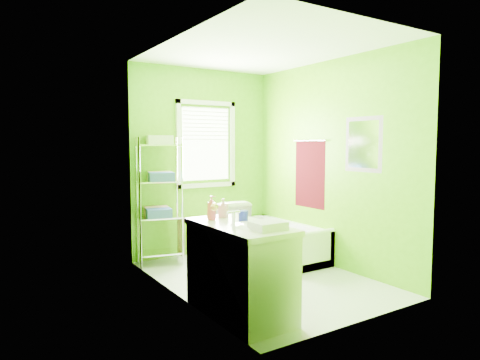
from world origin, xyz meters
TOP-DOWN VIEW (x-y plane):
  - ground at (0.00, 0.00)m, footprint 2.90×2.90m
  - room_envelope at (0.00, 0.00)m, footprint 2.14×2.94m
  - window at (0.05, 1.42)m, footprint 0.92×0.05m
  - door at (-1.04, -1.00)m, footprint 0.09×0.80m
  - right_wall_decor at (1.04, -0.02)m, footprint 0.04×1.48m
  - bathtub at (0.70, 0.61)m, footprint 0.71×1.52m
  - toilet at (0.09, 1.01)m, footprint 0.52×0.83m
  - vanity at (-0.78, -0.75)m, footprint 0.57×1.11m
  - wire_shelf_unit at (-0.74, 1.20)m, footprint 0.61×0.51m

SIDE VIEW (x-z plane):
  - ground at x=0.00m, z-range 0.00..0.00m
  - bathtub at x=0.70m, z-range -0.09..0.40m
  - toilet at x=0.09m, z-range 0.00..0.81m
  - vanity at x=-0.78m, z-range -0.09..0.98m
  - door at x=-1.04m, z-range 0.00..2.00m
  - wire_shelf_unit at x=-0.74m, z-range 0.18..1.85m
  - right_wall_decor at x=1.04m, z-range 0.74..1.91m
  - room_envelope at x=0.00m, z-range 0.24..2.86m
  - window at x=0.05m, z-range 1.00..2.22m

